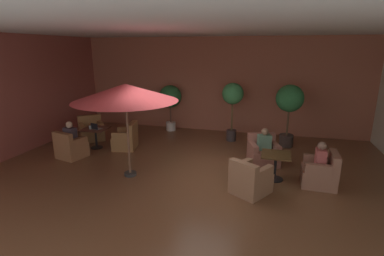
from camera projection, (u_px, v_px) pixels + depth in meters
The scene contains 21 objects.
ground_plane at pixel (187, 177), 7.56m from camera, with size 11.23×9.20×0.02m, color brown.
wall_back_brick at pixel (219, 85), 11.31m from camera, with size 11.23×0.08×3.67m, color #A35B44.
wall_left_accent at pixel (5, 98), 8.47m from camera, with size 0.08×9.20×3.67m, color #95483E.
ceiling_slab at pixel (187, 27), 6.57m from camera, with size 11.23×9.20×0.06m, color silver.
cafe_table_front_left at pixel (96, 132), 9.56m from camera, with size 0.85×0.85×0.68m.
armchair_front_left_north at pixel (126, 139), 9.58m from camera, with size 0.87×0.94×0.88m.
armchair_front_left_east at pixel (91, 131), 10.49m from camera, with size 1.10×1.10×0.87m.
armchair_front_left_south at pixel (71, 148), 8.77m from camera, with size 0.88×0.87×0.84m.
cafe_table_front_right at pixel (276, 161), 7.24m from camera, with size 0.73×0.73×0.68m.
armchair_front_right_north at pixel (321, 173), 6.99m from camera, with size 0.81×0.80×0.85m.
armchair_front_right_east at pixel (263, 153), 8.31m from camera, with size 0.99×0.97×0.84m.
armchair_front_right_south at pixel (250, 180), 6.59m from camera, with size 1.02×1.05×0.83m.
patio_umbrella_tall_red at pixel (125, 93), 7.03m from camera, with size 2.59×2.59×2.40m.
potted_tree_left_corner at pixel (233, 98), 10.07m from camera, with size 0.75×0.75×2.08m.
potted_tree_mid_left at pixel (170, 99), 11.45m from camera, with size 0.89×0.89×1.83m.
potted_tree_mid_right at pixel (289, 103), 9.48m from camera, with size 0.90×0.90×2.10m.
patron_blue_shirt at pixel (321, 157), 6.89m from camera, with size 0.24×0.37×0.70m.
patron_by_window at pixel (70, 134), 8.69m from camera, with size 0.40×0.31×0.69m.
patron_with_friend at pixel (264, 140), 8.17m from camera, with size 0.42×0.34×0.62m.
iced_drink_cup at pixel (90, 127), 9.43m from camera, with size 0.08×0.08×0.11m, color white.
open_laptop at pixel (96, 128), 9.42m from camera, with size 0.36×0.30×0.20m.
Camera 1 is at (1.93, -6.67, 3.23)m, focal length 27.04 mm.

